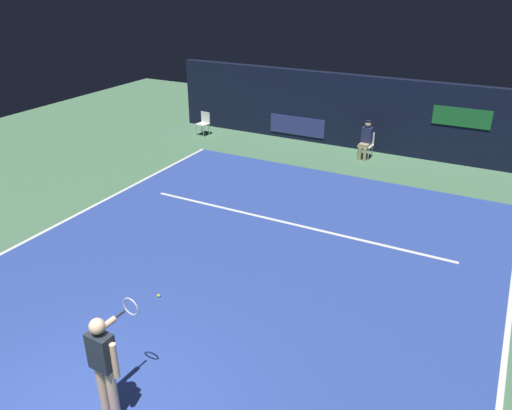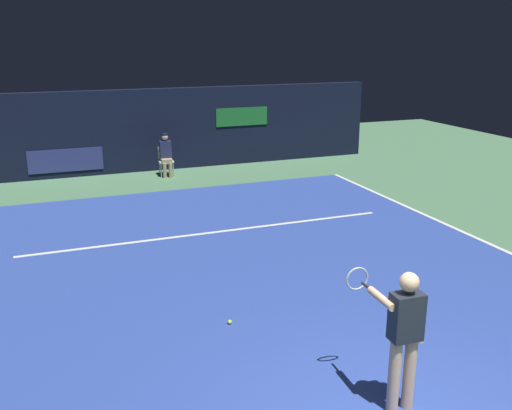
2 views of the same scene
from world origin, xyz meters
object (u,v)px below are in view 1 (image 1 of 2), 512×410
at_px(tennis_ball, 159,296).
at_px(tennis_player, 105,362).
at_px(courtside_chair_near, 204,122).
at_px(line_judge_on_chair, 366,139).

bearing_deg(tennis_ball, tennis_player, -65.45).
relative_size(courtside_chair_near, tennis_ball, 12.94).
relative_size(tennis_player, tennis_ball, 25.44).
distance_m(tennis_player, courtside_chair_near, 13.75).
xyz_separation_m(tennis_player, courtside_chair_near, (-6.37, 12.17, -0.49)).
height_order(line_judge_on_chair, tennis_ball, line_judge_on_chair).
distance_m(tennis_player, line_judge_on_chair, 12.42).
relative_size(line_judge_on_chair, courtside_chair_near, 1.50).
bearing_deg(line_judge_on_chair, courtside_chair_near, -177.87).
bearing_deg(courtside_chair_near, tennis_ball, -61.57).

